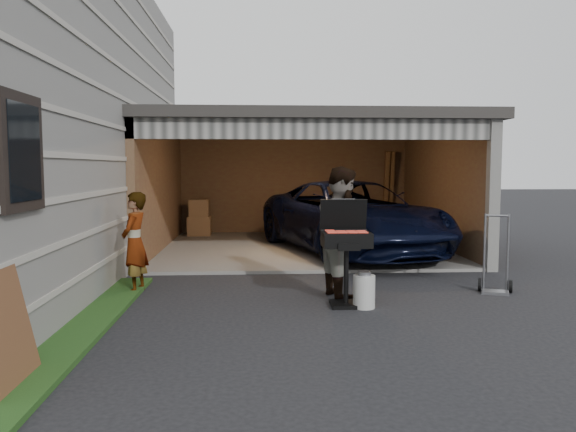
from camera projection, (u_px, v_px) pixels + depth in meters
name	position (u px, v px, depth m)	size (l,w,h in m)	color
ground	(283.00, 333.00, 6.30)	(80.00, 80.00, 0.00)	black
groundcover_strip	(46.00, 366.00, 5.18)	(0.50, 8.00, 0.06)	#193814
garage	(302.00, 167.00, 12.94)	(6.80, 6.30, 2.90)	#605E59
minivan	(351.00, 219.00, 11.90)	(2.51, 5.44, 1.51)	black
woman	(135.00, 243.00, 8.31)	(0.55, 0.36, 1.50)	silver
man	(342.00, 231.00, 8.11)	(0.91, 0.71, 1.88)	#3D2818
bbq_grill	(346.00, 243.00, 7.50)	(0.64, 0.56, 1.43)	black
propane_tank	(364.00, 292.00, 7.43)	(0.29, 0.29, 0.44)	beige
plywood_panel	(3.00, 331.00, 4.64)	(0.04, 0.93, 1.04)	#59321E
hand_truck	(495.00, 278.00, 8.33)	(0.53, 0.48, 1.17)	gray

